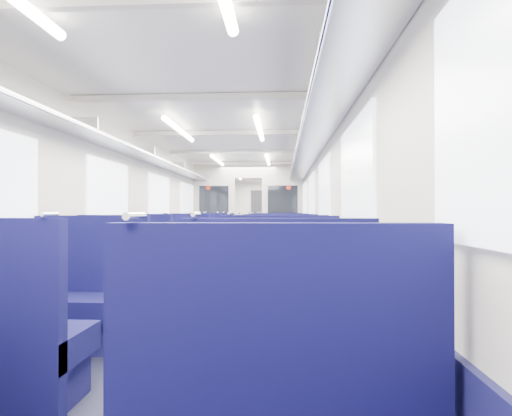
{
  "coord_description": "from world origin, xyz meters",
  "views": [
    {
      "loc": [
        0.85,
        -8.35,
        1.14
      ],
      "look_at": [
        0.15,
        3.45,
        1.24
      ],
      "focal_mm": 30.23,
      "sensor_mm": 36.0,
      "label": 1
    }
  ],
  "objects_px": {
    "bulkhead": "(248,208)",
    "seat_9": "(280,285)",
    "seat_7": "(279,307)",
    "seat_8": "(130,283)",
    "seat_5": "(278,355)",
    "seat_13": "(280,261)",
    "seat_18": "(213,244)",
    "seat_16": "(205,248)",
    "seat_11": "(280,271)",
    "seat_6": "(85,304)",
    "end_door": "(260,215)",
    "seat_12": "(180,259)",
    "seat_14": "(195,253)",
    "seat_19": "(281,244)",
    "seat_10": "(157,270)",
    "seat_15": "(281,254)",
    "seat_17": "(281,248)"
  },
  "relations": [
    {
      "from": "seat_11",
      "to": "seat_12",
      "type": "height_order",
      "value": "same"
    },
    {
      "from": "seat_8",
      "to": "seat_14",
      "type": "xyz_separation_m",
      "value": [
        0.0,
        3.54,
        0.0
      ]
    },
    {
      "from": "seat_11",
      "to": "seat_15",
      "type": "bearing_deg",
      "value": 90.0
    },
    {
      "from": "end_door",
      "to": "seat_14",
      "type": "bearing_deg",
      "value": -95.23
    },
    {
      "from": "seat_19",
      "to": "seat_9",
      "type": "bearing_deg",
      "value": -90.0
    },
    {
      "from": "bulkhead",
      "to": "seat_7",
      "type": "xyz_separation_m",
      "value": [
        0.83,
        -7.35,
        -0.88
      ]
    },
    {
      "from": "seat_10",
      "to": "seat_19",
      "type": "distance_m",
      "value": 5.02
    },
    {
      "from": "seat_11",
      "to": "seat_19",
      "type": "bearing_deg",
      "value": 90.0
    },
    {
      "from": "end_door",
      "to": "seat_10",
      "type": "relative_size",
      "value": 1.76
    },
    {
      "from": "seat_9",
      "to": "seat_16",
      "type": "height_order",
      "value": "same"
    },
    {
      "from": "bulkhead",
      "to": "seat_10",
      "type": "xyz_separation_m",
      "value": [
        -0.83,
        -5.2,
        -0.88
      ]
    },
    {
      "from": "end_door",
      "to": "seat_13",
      "type": "height_order",
      "value": "end_door"
    },
    {
      "from": "seat_14",
      "to": "seat_5",
      "type": "bearing_deg",
      "value": -74.13
    },
    {
      "from": "seat_11",
      "to": "seat_19",
      "type": "height_order",
      "value": "same"
    },
    {
      "from": "bulkhead",
      "to": "seat_11",
      "type": "distance_m",
      "value": 5.34
    },
    {
      "from": "seat_11",
      "to": "seat_5",
      "type": "bearing_deg",
      "value": -90.0
    },
    {
      "from": "seat_15",
      "to": "seat_18",
      "type": "bearing_deg",
      "value": 125.12
    },
    {
      "from": "seat_7",
      "to": "seat_17",
      "type": "height_order",
      "value": "same"
    },
    {
      "from": "seat_11",
      "to": "seat_17",
      "type": "bearing_deg",
      "value": 90.0
    },
    {
      "from": "end_door",
      "to": "bulkhead",
      "type": "distance_m",
      "value": 6.36
    },
    {
      "from": "seat_13",
      "to": "seat_19",
      "type": "xyz_separation_m",
      "value": [
        0.0,
        3.55,
        0.0
      ]
    },
    {
      "from": "seat_7",
      "to": "seat_10",
      "type": "bearing_deg",
      "value": 127.63
    },
    {
      "from": "seat_9",
      "to": "seat_19",
      "type": "bearing_deg",
      "value": 90.0
    },
    {
      "from": "seat_11",
      "to": "seat_14",
      "type": "xyz_separation_m",
      "value": [
        -1.66,
        2.49,
        0.0
      ]
    },
    {
      "from": "seat_18",
      "to": "seat_5",
      "type": "bearing_deg",
      "value": -78.38
    },
    {
      "from": "seat_11",
      "to": "seat_15",
      "type": "xyz_separation_m",
      "value": [
        0.0,
        2.36,
        0.0
      ]
    },
    {
      "from": "bulkhead",
      "to": "seat_9",
      "type": "height_order",
      "value": "bulkhead"
    },
    {
      "from": "seat_7",
      "to": "seat_14",
      "type": "relative_size",
      "value": 1.0
    },
    {
      "from": "seat_5",
      "to": "seat_7",
      "type": "xyz_separation_m",
      "value": [
        0.0,
        1.2,
        0.0
      ]
    },
    {
      "from": "seat_6",
      "to": "seat_18",
      "type": "xyz_separation_m",
      "value": [
        0.0,
        6.86,
        0.0
      ]
    },
    {
      "from": "seat_11",
      "to": "seat_9",
      "type": "bearing_deg",
      "value": -90.0
    },
    {
      "from": "seat_7",
      "to": "seat_8",
      "type": "xyz_separation_m",
      "value": [
        -1.66,
        1.1,
        0.0
      ]
    },
    {
      "from": "seat_10",
      "to": "seat_13",
      "type": "relative_size",
      "value": 1.0
    },
    {
      "from": "seat_8",
      "to": "seat_9",
      "type": "relative_size",
      "value": 1.0
    },
    {
      "from": "seat_13",
      "to": "seat_18",
      "type": "xyz_separation_m",
      "value": [
        -1.66,
        3.53,
        0.0
      ]
    },
    {
      "from": "seat_10",
      "to": "seat_18",
      "type": "height_order",
      "value": "same"
    },
    {
      "from": "bulkhead",
      "to": "seat_12",
      "type": "relative_size",
      "value": 2.46
    },
    {
      "from": "seat_11",
      "to": "seat_18",
      "type": "xyz_separation_m",
      "value": [
        -1.66,
        4.72,
        0.0
      ]
    },
    {
      "from": "bulkhead",
      "to": "seat_10",
      "type": "distance_m",
      "value": 5.34
    },
    {
      "from": "seat_8",
      "to": "seat_17",
      "type": "distance_m",
      "value": 4.95
    },
    {
      "from": "seat_7",
      "to": "seat_19",
      "type": "distance_m",
      "value": 6.89
    },
    {
      "from": "end_door",
      "to": "seat_16",
      "type": "height_order",
      "value": "end_door"
    },
    {
      "from": "seat_9",
      "to": "seat_7",
      "type": "bearing_deg",
      "value": -90.0
    },
    {
      "from": "seat_7",
      "to": "seat_18",
      "type": "xyz_separation_m",
      "value": [
        -1.66,
        6.87,
        0.0
      ]
    },
    {
      "from": "bulkhead",
      "to": "seat_6",
      "type": "height_order",
      "value": "bulkhead"
    },
    {
      "from": "bulkhead",
      "to": "seat_12",
      "type": "bearing_deg",
      "value": -102.12
    },
    {
      "from": "seat_7",
      "to": "seat_15",
      "type": "relative_size",
      "value": 1.0
    },
    {
      "from": "seat_12",
      "to": "seat_14",
      "type": "xyz_separation_m",
      "value": [
        0.0,
        1.16,
        0.0
      ]
    },
    {
      "from": "seat_5",
      "to": "seat_15",
      "type": "relative_size",
      "value": 1.0
    },
    {
      "from": "seat_9",
      "to": "seat_6",
      "type": "bearing_deg",
      "value": -147.55
    }
  ]
}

